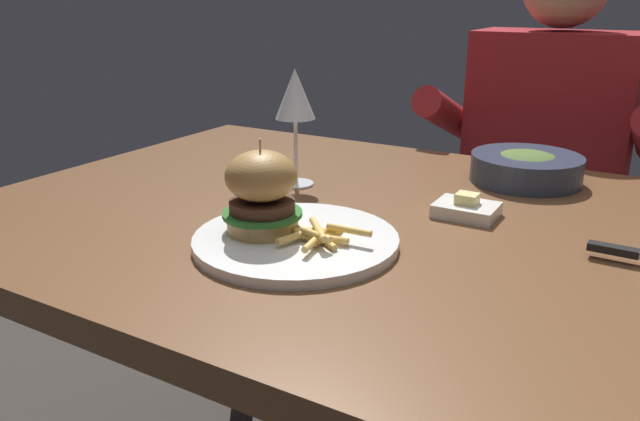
# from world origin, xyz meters

# --- Properties ---
(dining_table) EXTENTS (1.36, 0.88, 0.74)m
(dining_table) POSITION_xyz_m (0.00, 0.00, 0.66)
(dining_table) COLOR brown
(dining_table) RESTS_ON ground
(main_plate) EXTENTS (0.28, 0.28, 0.01)m
(main_plate) POSITION_xyz_m (-0.09, -0.16, 0.75)
(main_plate) COLOR white
(main_plate) RESTS_ON dining_table
(burger_sandwich) EXTENTS (0.11, 0.11, 0.13)m
(burger_sandwich) POSITION_xyz_m (-0.14, -0.17, 0.81)
(burger_sandwich) COLOR tan
(burger_sandwich) RESTS_ON main_plate
(fries_pile) EXTENTS (0.13, 0.09, 0.02)m
(fries_pile) POSITION_xyz_m (-0.05, -0.16, 0.76)
(fries_pile) COLOR #EABC5B
(fries_pile) RESTS_ON main_plate
(wine_glass) EXTENTS (0.07, 0.07, 0.20)m
(wine_glass) POSITION_xyz_m (-0.24, 0.08, 0.89)
(wine_glass) COLOR silver
(wine_glass) RESTS_ON dining_table
(butter_dish) EXTENTS (0.09, 0.07, 0.04)m
(butter_dish) POSITION_xyz_m (0.07, 0.07, 0.75)
(butter_dish) COLOR white
(butter_dish) RESTS_ON dining_table
(soup_bowl) EXTENTS (0.19, 0.19, 0.05)m
(soup_bowl) POSITION_xyz_m (0.10, 0.30, 0.77)
(soup_bowl) COLOR #2D384C
(soup_bowl) RESTS_ON dining_table
(diner_person) EXTENTS (0.51, 0.36, 1.18)m
(diner_person) POSITION_xyz_m (0.06, 0.72, 0.56)
(diner_person) COLOR #282833
(diner_person) RESTS_ON ground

